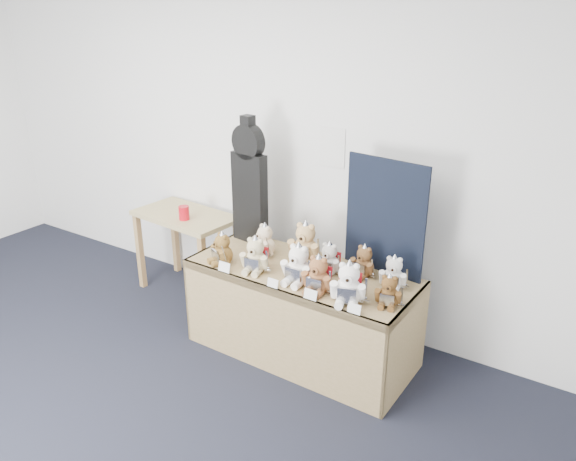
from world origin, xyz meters
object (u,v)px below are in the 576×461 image
Objects in this scene: teddy_front_far_right at (349,285)px; teddy_back_left at (264,241)px; teddy_back_end at (393,274)px; side_table at (186,227)px; teddy_back_right at (364,262)px; teddy_front_left at (255,256)px; display_table at (297,293)px; teddy_front_far_left at (222,250)px; teddy_front_right at (318,276)px; teddy_front_end at (389,292)px; teddy_front_centre at (298,266)px; teddy_back_centre_left at (305,244)px; teddy_back_centre_right at (329,260)px; guitar_case at (249,182)px; red_cup at (184,213)px.

teddy_front_far_right is 1.16× the size of teddy_back_left.
teddy_back_end is (1.01, 0.03, -0.01)m from teddy_back_left.
teddy_back_right reaches higher than side_table.
side_table is at bearing 145.18° from teddy_front_left.
teddy_front_far_left reaches higher than display_table.
teddy_front_right is 1.06× the size of teddy_back_left.
teddy_front_far_right is 0.25m from teddy_front_end.
teddy_front_left is 0.92× the size of teddy_front_centre.
teddy_front_left is 0.39m from teddy_back_centre_left.
teddy_back_end reaches higher than side_table.
teddy_front_centre is 1.34× the size of teddy_front_end.
teddy_front_right is at bearing -11.44° from teddy_front_centre.
teddy_back_left reaches higher than side_table.
teddy_back_left is (-0.37, 0.14, 0.26)m from display_table.
side_table is 1.55m from teddy_back_centre_right.
teddy_back_centre_left is at bearing -1.18° from side_table.
teddy_back_right is at bearing 21.20° from teddy_back_centre_right.
guitar_case is 0.90m from teddy_back_centre_right.
teddy_back_left is 1.07× the size of teddy_back_end.
teddy_front_far_right is at bearing -68.71° from teddy_back_right.
teddy_front_right reaches higher than side_table.
teddy_back_left is (-0.11, 0.26, -0.01)m from teddy_front_left.
teddy_back_end is (1.99, -0.17, 0.17)m from side_table.
teddy_front_centre reaches higher than teddy_back_right.
teddy_front_right is 0.50m from teddy_back_end.
teddy_back_end is (0.39, 0.32, -0.01)m from teddy_front_right.
display_table is at bearing -9.45° from side_table.
teddy_back_centre_right is at bearing 173.53° from teddy_back_end.
teddy_front_right is 0.69m from teddy_back_left.
teddy_front_far_right is 0.37m from teddy_back_end.
red_cup is at bearing -167.54° from guitar_case.
teddy_front_centre is at bearing -5.81° from teddy_back_left.
teddy_back_centre_right is 0.24m from teddy_back_right.
teddy_front_end is (1.97, -0.30, -0.03)m from red_cup.
teddy_front_left is (1.09, -0.47, 0.18)m from side_table.
teddy_back_centre_right is (0.79, -0.17, -0.38)m from guitar_case.
side_table is 3.26× the size of teddy_front_left.
teddy_front_far_right reaches higher than display_table.
teddy_back_centre_left is 0.46m from teddy_back_right.
teddy_back_left is at bearing 142.09° from teddy_front_far_right.
teddy_back_centre_right is 0.46m from teddy_back_end.
teddy_front_centre reaches higher than teddy_front_end.
teddy_front_right is 0.91× the size of teddy_front_far_right.
teddy_front_far_left reaches higher than teddy_back_centre_right.
guitar_case is at bearing 1.26° from side_table.
red_cup is 1.39m from teddy_front_centre.
teddy_back_centre_left is at bearing 35.07° from teddy_back_left.
teddy_front_far_right is at bearing 24.91° from teddy_front_far_left.
guitar_case is at bearing 162.86° from teddy_back_end.
display_table is 6.52× the size of teddy_back_centre_right.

